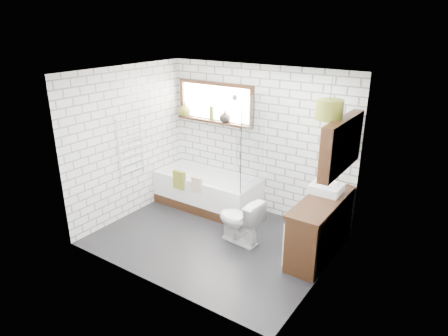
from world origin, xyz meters
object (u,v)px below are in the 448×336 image
Objects in this scene: basin at (326,189)px; toilet at (239,220)px; vanity at (320,227)px; pendant at (329,110)px; bathtub at (208,191)px.

toilet is at bearing -148.91° from basin.
vanity is 1.68m from pendant.
toilet is (1.11, -0.71, 0.06)m from bathtub.
toilet reaches higher than bathtub.
basin is (-0.06, 0.26, 0.48)m from vanity.
bathtub is 2.25m from basin.
toilet is (-1.05, -0.64, -0.54)m from basin.
bathtub is at bearing 170.25° from pendant.
vanity is 4.27× the size of pendant.
pendant reaches higher than bathtub.
pendant is (1.10, 0.33, 1.74)m from toilet.
pendant reaches higher than toilet.
basin is at bearing 98.50° from pendant.
vanity reaches higher than toilet.
toilet is at bearing -163.38° from pendant.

